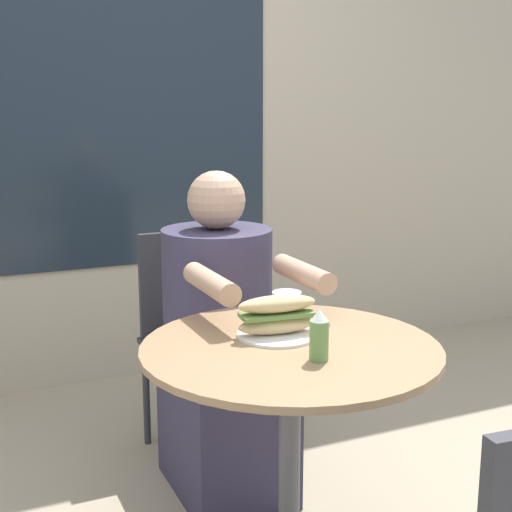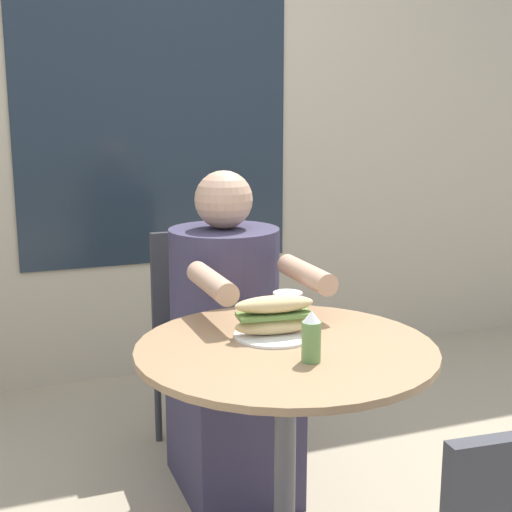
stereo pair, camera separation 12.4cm
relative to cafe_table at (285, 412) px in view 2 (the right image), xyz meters
name	(u,v)px [view 2 (the right image)]	position (x,y,z in m)	size (l,w,h in m)	color
storefront_wall	(139,97)	(0.00, 1.84, 0.86)	(8.00, 0.09, 2.80)	#B7A88E
cafe_table	(285,412)	(0.00, 0.00, 0.00)	(0.81, 0.81, 0.73)	#997551
diner_chair	(200,320)	(0.04, 0.96, -0.02)	(0.38, 0.38, 0.87)	#333338
seated_diner	(229,357)	(0.04, 0.61, -0.05)	(0.39, 0.69, 1.14)	#38334C
sandwich_on_plate	(275,319)	(0.00, 0.08, 0.24)	(0.23, 0.22, 0.12)	white
drink_cup	(288,305)	(0.10, 0.22, 0.23)	(0.09, 0.09, 0.08)	#B73D38
condiment_bottle	(311,337)	(0.01, -0.13, 0.25)	(0.05, 0.05, 0.13)	#66934C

